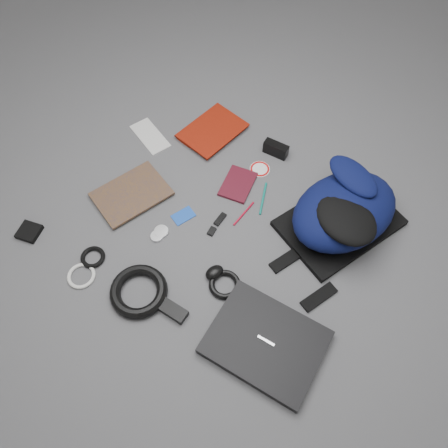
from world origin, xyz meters
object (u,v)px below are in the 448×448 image
Objects in this scene: mouse at (214,272)px; pouch at (29,232)px; dvd_case at (238,184)px; textbook_red at (196,120)px; power_brick at (172,310)px; comic_book at (119,178)px; backpack at (344,211)px; compact_camera at (276,149)px; laptop at (266,342)px.

pouch is at bearing -138.61° from mouse.
mouse is at bearing -80.20° from dvd_case.
textbook_red reaches higher than power_brick.
pouch is (-0.11, -0.39, -0.00)m from comic_book.
backpack reaches higher than power_brick.
mouse reaches higher than comic_book.
backpack reaches higher than compact_camera.
textbook_red is at bearing -168.12° from backpack.
comic_book is 0.63m from power_brick.
power_brick is at bearing -169.06° from laptop.
power_brick is (-0.33, -0.09, -0.00)m from laptop.
mouse is at bearing -40.09° from textbook_red.
power_brick reaches higher than dvd_case.
mouse is 0.62× the size of power_brick.
backpack reaches higher than textbook_red.
dvd_case is 1.54× the size of compact_camera.
power_brick is at bearing -50.48° from textbook_red.
power_brick is at bearing -91.11° from dvd_case.
laptop is at bearing -60.47° from dvd_case.
backpack is 0.80m from textbook_red.
power_brick is 1.44× the size of pouch.
compact_camera is at bearing 57.57° from pouch.
mouse is (0.52, -0.57, 0.00)m from textbook_red.
dvd_case is at bearing -104.24° from compact_camera.
mouse is (-0.27, -0.46, -0.08)m from backpack.
compact_camera is at bearing 65.20° from comic_book.
laptop is at bearing -67.92° from backpack.
laptop is 0.84m from compact_camera.
compact_camera is at bearing 114.80° from laptop.
backpack is at bearing -3.59° from dvd_case.
comic_book is at bearing -160.72° from dvd_case.
backpack reaches higher than mouse.
power_brick is (-0.31, -0.66, -0.09)m from backpack.
textbook_red is at bearing 135.21° from laptop.
pouch is (-0.53, -0.66, 0.00)m from dvd_case.
backpack is at bearing 39.27° from comic_book.
compact_camera is 0.63m from mouse.
textbook_red is at bearing 99.77° from comic_book.
pouch is (-0.57, -0.89, -0.02)m from compact_camera.
laptop is 0.34m from power_brick.
textbook_red is 0.86m from pouch.
textbook_red is 2.39× the size of power_brick.
pouch is (-0.17, -0.84, -0.00)m from textbook_red.
comic_book is 0.60m from mouse.
dvd_case is at bearing 132.41° from mouse.
textbook_red is 0.91m from power_brick.
power_brick is (-0.04, -0.20, -0.00)m from mouse.
power_brick is at bearing -81.32° from mouse.
dvd_case is at bearing 98.80° from power_brick.
pouch is at bearing -175.21° from laptop.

